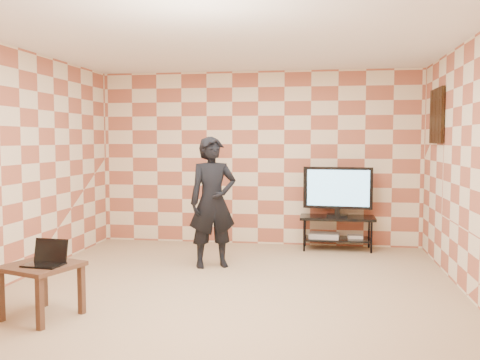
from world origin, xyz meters
name	(u,v)px	position (x,y,z in m)	size (l,w,h in m)	color
floor	(232,286)	(0.00, 0.00, 0.00)	(5.00, 5.00, 0.00)	tan
wall_back	(258,158)	(0.00, 2.50, 1.35)	(5.00, 0.02, 2.70)	beige
wall_front	(168,185)	(0.00, -2.50, 1.35)	(5.00, 0.02, 2.70)	beige
wall_left	(21,164)	(-2.50, 0.00, 1.35)	(0.02, 5.00, 2.70)	beige
wall_right	(471,168)	(2.50, 0.00, 1.35)	(0.02, 5.00, 2.70)	beige
ceiling	(232,41)	(0.00, 0.00, 2.70)	(5.00, 5.00, 0.02)	white
wall_art	(437,116)	(2.47, 1.55, 1.95)	(0.04, 0.72, 0.72)	black
tv_stand	(337,225)	(1.23, 2.21, 0.37)	(1.10, 0.49, 0.50)	black
tv	(338,189)	(1.23, 2.21, 0.91)	(1.02, 0.22, 0.74)	black
dvd_player	(324,235)	(1.04, 2.21, 0.21)	(0.44, 0.31, 0.07)	#ACACAE
game_console	(355,237)	(1.49, 2.24, 0.20)	(0.22, 0.16, 0.05)	silver
side_table	(41,274)	(-1.56, -1.30, 0.41)	(0.75, 0.75, 0.50)	#341F15
laptop	(46,259)	(-1.50, -1.31, 0.55)	(0.36, 0.30, 0.23)	black
person	(213,202)	(-0.40, 0.89, 0.84)	(0.61, 0.40, 1.68)	black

